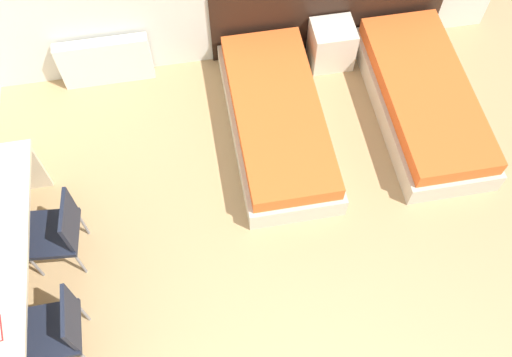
# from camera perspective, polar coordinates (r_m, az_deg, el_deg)

# --- Properties ---
(headboard_panel) EXTENTS (2.43, 0.03, 0.85)m
(headboard_panel) POSITION_cam_1_polar(r_m,az_deg,el_deg) (6.09, 7.27, 15.84)
(headboard_panel) COLOR black
(headboard_panel) RESTS_ON ground_plane
(bed_near_window) EXTENTS (0.88, 2.00, 0.40)m
(bed_near_window) POSITION_cam_1_polar(r_m,az_deg,el_deg) (5.47, 2.14, 5.83)
(bed_near_window) COLOR beige
(bed_near_window) RESTS_ON ground_plane
(bed_near_door) EXTENTS (0.88, 2.00, 0.40)m
(bed_near_door) POSITION_cam_1_polar(r_m,az_deg,el_deg) (5.85, 16.38, 7.59)
(bed_near_door) COLOR beige
(bed_near_door) RESTS_ON ground_plane
(nightstand) EXTENTS (0.43, 0.37, 0.48)m
(nightstand) POSITION_cam_1_polar(r_m,az_deg,el_deg) (6.08, 7.56, 13.13)
(nightstand) COLOR beige
(nightstand) RESTS_ON ground_plane
(radiator) EXTENTS (0.91, 0.12, 0.55)m
(radiator) POSITION_cam_1_polar(r_m,az_deg,el_deg) (6.02, -14.81, 11.24)
(radiator) COLOR silver
(radiator) RESTS_ON ground_plane
(chair_near_laptop) EXTENTS (0.46, 0.46, 0.83)m
(chair_near_laptop) POSITION_cam_1_polar(r_m,az_deg,el_deg) (4.85, -19.21, -4.92)
(chair_near_laptop) COLOR black
(chair_near_laptop) RESTS_ON ground_plane
(chair_near_notebook) EXTENTS (0.43, 0.43, 0.83)m
(chair_near_notebook) POSITION_cam_1_polar(r_m,az_deg,el_deg) (4.55, -19.20, -13.92)
(chair_near_notebook) COLOR black
(chair_near_notebook) RESTS_ON ground_plane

